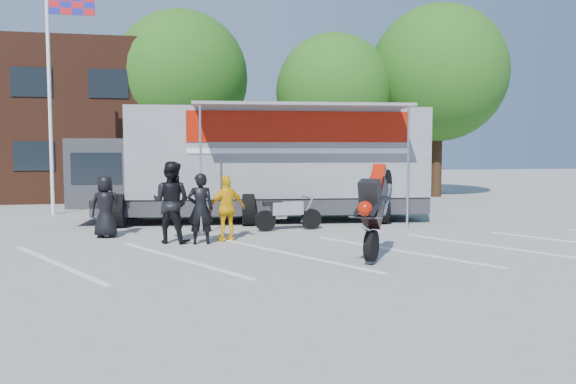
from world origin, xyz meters
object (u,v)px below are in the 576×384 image
object	(u,v)px
tree_mid	(334,92)
spectator_hivis	(227,208)
transporter_truck	(263,221)
parked_motorcycle	(289,230)
spectator_leather_b	(200,209)
spectator_leather_c	(171,202)
flagpole	(57,68)
tree_left	(181,78)
stunt_bike_rider	(380,258)
tree_right	(438,74)
spectator_leather_a	(106,206)

from	to	relation	value
tree_mid	spectator_hivis	size ratio (longest dim) A/B	4.76
transporter_truck	parked_motorcycle	xyz separation A→B (m)	(0.40, -2.22, 0.00)
parked_motorcycle	spectator_leather_b	distance (m)	3.24
spectator_leather_c	flagpole	bearing A→B (deg)	-36.32
tree_mid	tree_left	bearing A→B (deg)	171.87
flagpole	stunt_bike_rider	size ratio (longest dim) A/B	3.84
tree_right	transporter_truck	xyz separation A→B (m)	(-9.61, -7.65, -5.88)
tree_left	tree_mid	xyz separation A→B (m)	(7.00, -1.00, -0.62)
spectator_leather_a	spectator_leather_c	size ratio (longest dim) A/B	0.81
parked_motorcycle	spectator_leather_a	xyz separation A→B (m)	(-4.83, -0.38, 0.80)
tree_mid	spectator_leather_c	size ratio (longest dim) A/B	3.91
flagpole	tree_mid	bearing A→B (deg)	23.97
parked_motorcycle	stunt_bike_rider	size ratio (longest dim) A/B	0.95
tree_left	spectator_leather_b	xyz separation A→B (m)	(0.29, -13.24, -4.72)
parked_motorcycle	flagpole	bearing A→B (deg)	45.11
parked_motorcycle	spectator_leather_a	world-z (taller)	spectator_leather_a
tree_right	spectator_hivis	distance (m)	16.65
spectator_leather_a	tree_left	bearing A→B (deg)	-89.97
tree_mid	parked_motorcycle	bearing A→B (deg)	-112.10
tree_left	spectator_leather_b	size ratio (longest dim) A/B	5.11
flagpole	tree_mid	xyz separation A→B (m)	(11.24, 5.00, -0.11)
spectator_leather_c	parked_motorcycle	bearing A→B (deg)	-129.89
parked_motorcycle	spectator_leather_c	world-z (taller)	spectator_leather_c
tree_left	tree_right	world-z (taller)	tree_right
spectator_leather_b	spectator_leather_c	xyz separation A→B (m)	(-0.68, 0.34, 0.14)
transporter_truck	spectator_leather_b	xyz separation A→B (m)	(-2.10, -4.09, 0.85)
transporter_truck	spectator_leather_b	distance (m)	4.68
tree_right	spectator_hivis	bearing A→B (deg)	-134.19
tree_right	spectator_leather_a	size ratio (longest dim) A/B	5.70
tree_left	parked_motorcycle	world-z (taller)	tree_left
tree_left	spectator_leather_c	size ratio (longest dim) A/B	4.40
tree_right	spectator_leather_c	size ratio (longest dim) A/B	4.64
transporter_truck	spectator_leather_c	size ratio (longest dim) A/B	5.63
tree_mid	spectator_leather_a	xyz separation A→B (m)	(-9.04, -10.74, -4.14)
tree_mid	stunt_bike_rider	xyz separation A→B (m)	(-3.14, -14.74, -4.94)
tree_left	transporter_truck	distance (m)	10.97
tree_right	spectator_leather_b	distance (m)	17.32
tree_mid	stunt_bike_rider	world-z (taller)	tree_mid
spectator_hivis	tree_left	bearing A→B (deg)	-103.43
tree_left	spectator_leather_b	world-z (taller)	tree_left
tree_left	parked_motorcycle	distance (m)	12.96
spectator_leather_a	spectator_leather_c	bearing A→B (deg)	154.97
tree_right	stunt_bike_rider	world-z (taller)	tree_right
tree_left	spectator_leather_b	distance (m)	14.06
parked_motorcycle	spectator_leather_c	size ratio (longest dim) A/B	1.00
tree_left	flagpole	bearing A→B (deg)	-125.28
transporter_truck	tree_right	bearing A→B (deg)	43.40
spectator_leather_b	spectator_leather_c	size ratio (longest dim) A/B	0.86
transporter_truck	spectator_hivis	xyz separation A→B (m)	(-1.44, -3.72, 0.81)
transporter_truck	spectator_hivis	bearing A→B (deg)	-106.33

